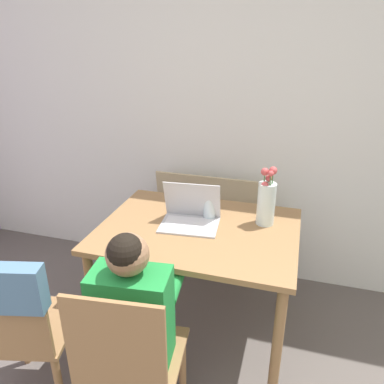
% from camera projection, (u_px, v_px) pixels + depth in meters
% --- Properties ---
extents(wall_back, '(6.40, 0.05, 2.50)m').
position_uv_depth(wall_back, '(238.00, 107.00, 2.49)').
color(wall_back, silver).
rests_on(wall_back, ground_plane).
extents(dining_table, '(1.06, 0.79, 0.74)m').
position_uv_depth(dining_table, '(198.00, 243.00, 2.06)').
color(dining_table, olive).
rests_on(dining_table, ground_plane).
extents(chair_occupied, '(0.44, 0.44, 0.88)m').
position_uv_depth(chair_occupied, '(130.00, 365.00, 1.53)').
color(chair_occupied, olive).
rests_on(chair_occupied, ground_plane).
extents(chair_spare, '(0.49, 0.51, 0.89)m').
position_uv_depth(chair_spare, '(13.00, 315.00, 1.60)').
color(chair_spare, olive).
rests_on(chair_spare, ground_plane).
extents(person_seated, '(0.37, 0.45, 1.03)m').
position_uv_depth(person_seated, '(136.00, 310.00, 1.57)').
color(person_seated, '#1E8438').
rests_on(person_seated, ground_plane).
extents(laptop, '(0.33, 0.26, 0.23)m').
position_uv_depth(laptop, '(191.00, 214.00, 2.05)').
color(laptop, '#B2B2B7').
rests_on(laptop, dining_table).
extents(flower_vase, '(0.10, 0.10, 0.33)m').
position_uv_depth(flower_vase, '(266.00, 201.00, 2.01)').
color(flower_vase, silver).
rests_on(flower_vase, dining_table).
extents(water_bottle, '(0.07, 0.07, 0.18)m').
position_uv_depth(water_bottle, '(209.00, 205.00, 2.08)').
color(water_bottle, silver).
rests_on(water_bottle, dining_table).
extents(cardboard_panel, '(0.80, 0.13, 0.80)m').
position_uv_depth(cardboard_panel, '(211.00, 225.00, 2.76)').
color(cardboard_panel, tan).
rests_on(cardboard_panel, ground_plane).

